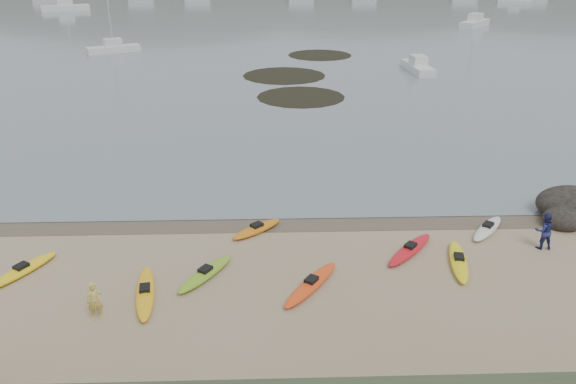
{
  "coord_description": "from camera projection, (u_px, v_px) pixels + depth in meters",
  "views": [
    {
      "loc": [
        -0.82,
        -25.2,
        12.59
      ],
      "look_at": [
        0.0,
        0.0,
        1.5
      ],
      "focal_mm": 35.0,
      "sensor_mm": 36.0,
      "label": 1
    }
  ],
  "objects": [
    {
      "name": "kelp_mats",
      "position": [
        302.0,
        74.0,
        59.93
      ],
      "size": [
        13.1,
        29.02,
        0.04
      ],
      "color": "black",
      "rests_on": "water"
    },
    {
      "name": "kayaks",
      "position": [
        291.0,
        261.0,
        24.08
      ],
      "size": [
        23.26,
        8.47,
        0.34
      ],
      "color": "#7EB424",
      "rests_on": "ground"
    },
    {
      "name": "far_hills",
      "position": [
        375.0,
        28.0,
        213.2
      ],
      "size": [
        550.0,
        135.0,
        80.0
      ],
      "color": "#384235",
      "rests_on": "ground"
    },
    {
      "name": "ground",
      "position": [
        288.0,
        219.0,
        28.15
      ],
      "size": [
        600.0,
        600.0,
        0.0
      ],
      "primitive_type": "plane",
      "color": "tan",
      "rests_on": "ground"
    },
    {
      "name": "moored_boats",
      "position": [
        279.0,
        18.0,
        102.12
      ],
      "size": [
        109.02,
        81.53,
        1.34
      ],
      "color": "silver",
      "rests_on": "ground"
    },
    {
      "name": "person_east",
      "position": [
        544.0,
        231.0,
        25.15
      ],
      "size": [
        0.87,
        0.69,
        1.74
      ],
      "primitive_type": "imported",
      "rotation": [
        0.0,
        0.0,
        3.1
      ],
      "color": "navy",
      "rests_on": "ground"
    },
    {
      "name": "person_west",
      "position": [
        95.0,
        301.0,
        20.33
      ],
      "size": [
        0.64,
        0.5,
        1.55
      ],
      "primitive_type": "imported",
      "rotation": [
        0.0,
        0.0,
        0.24
      ],
      "color": "#D5B855",
      "rests_on": "ground"
    },
    {
      "name": "wet_sand",
      "position": [
        288.0,
        222.0,
        27.87
      ],
      "size": [
        60.0,
        60.0,
        0.0
      ],
      "primitive_type": "plane",
      "color": "brown",
      "rests_on": "ground"
    }
  ]
}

